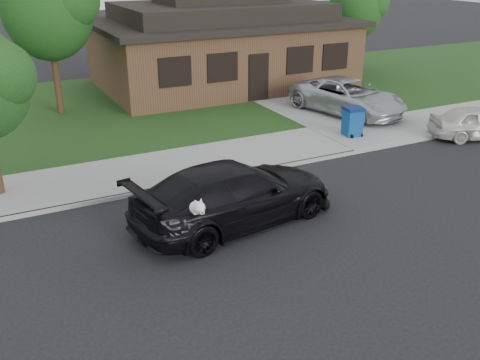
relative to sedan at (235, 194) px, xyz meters
name	(u,v)px	position (x,y,z in m)	size (l,w,h in m)	color
ground	(323,216)	(2.22, -0.76, -0.80)	(120.00, 120.00, 0.00)	black
sidewalk	(238,156)	(2.22, 4.24, -0.74)	(60.00, 3.00, 0.12)	gray
curb	(260,170)	(2.22, 2.74, -0.74)	(60.00, 0.12, 0.12)	gray
lawn	(162,102)	(2.22, 12.24, -0.73)	(60.00, 13.00, 0.13)	#193814
driveway	(306,102)	(8.22, 9.24, -0.73)	(4.50, 13.00, 0.14)	gray
sedan	(235,194)	(0.00, 0.00, 0.00)	(5.76, 3.08, 1.59)	black
minivan	(347,96)	(8.58, 6.70, 0.07)	(2.39, 5.18, 1.44)	#B8BBC0
recycling_bin	(353,121)	(6.90, 4.14, -0.13)	(0.74, 0.75, 1.09)	navy
house	(221,45)	(6.22, 14.24, 1.34)	(12.60, 8.60, 4.65)	#422B1C
tree_0	(52,6)	(-2.11, 12.12, 3.68)	(3.78, 3.60, 6.34)	#332114
tree_1	(359,7)	(14.36, 13.64, 2.92)	(3.15, 3.00, 5.25)	#332114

